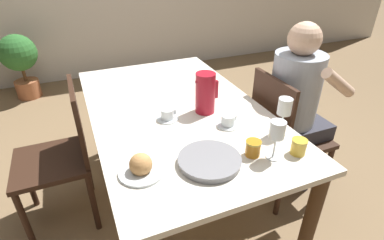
# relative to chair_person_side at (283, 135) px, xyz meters

# --- Properties ---
(ground_plane) EXTENTS (20.00, 20.00, 0.00)m
(ground_plane) POSITION_rel_chair_person_side_xyz_m (-0.67, 0.18, -0.49)
(ground_plane) COLOR #7F6647
(dining_table) EXTENTS (0.96, 1.61, 0.73)m
(dining_table) POSITION_rel_chair_person_side_xyz_m (-0.67, 0.18, 0.14)
(dining_table) COLOR silver
(dining_table) RESTS_ON ground_plane
(chair_person_side) EXTENTS (0.42, 0.42, 0.90)m
(chair_person_side) POSITION_rel_chair_person_side_xyz_m (0.00, 0.00, 0.00)
(chair_person_side) COLOR #331E14
(chair_person_side) RESTS_ON ground_plane
(chair_opposite) EXTENTS (0.42, 0.42, 0.90)m
(chair_opposite) POSITION_rel_chair_person_side_xyz_m (-1.34, 0.33, 0.00)
(chair_opposite) COLOR #331E14
(chair_opposite) RESTS_ON ground_plane
(person_seated) EXTENTS (0.39, 0.41, 1.19)m
(person_seated) POSITION_rel_chair_person_side_xyz_m (0.09, 0.02, 0.22)
(person_seated) COLOR #33333D
(person_seated) RESTS_ON ground_plane
(red_pitcher) EXTENTS (0.14, 0.11, 0.23)m
(red_pitcher) POSITION_rel_chair_person_side_xyz_m (-0.53, 0.08, 0.36)
(red_pitcher) COLOR #A31423
(red_pitcher) RESTS_ON dining_table
(wine_glass_water) EXTENTS (0.07, 0.07, 0.19)m
(wine_glass_water) POSITION_rel_chair_person_side_xyz_m (-0.28, -0.27, 0.39)
(wine_glass_water) COLOR white
(wine_glass_water) RESTS_ON dining_table
(wine_glass_juice) EXTENTS (0.07, 0.07, 0.19)m
(wine_glass_juice) POSITION_rel_chair_person_side_xyz_m (-0.43, -0.43, 0.38)
(wine_glass_juice) COLOR white
(wine_glass_juice) RESTS_ON dining_table
(teacup_near_person) EXTENTS (0.12, 0.12, 0.06)m
(teacup_near_person) POSITION_rel_chair_person_side_xyz_m (-0.48, -0.11, 0.27)
(teacup_near_person) COLOR silver
(teacup_near_person) RESTS_ON dining_table
(teacup_across) EXTENTS (0.12, 0.12, 0.06)m
(teacup_across) POSITION_rel_chair_person_side_xyz_m (-0.75, 0.08, 0.27)
(teacup_across) COLOR silver
(teacup_across) RESTS_ON dining_table
(serving_tray) EXTENTS (0.28, 0.28, 0.03)m
(serving_tray) POSITION_rel_chair_person_side_xyz_m (-0.71, -0.35, 0.26)
(serving_tray) COLOR gray
(serving_tray) RESTS_ON dining_table
(bread_plate) EXTENTS (0.20, 0.20, 0.10)m
(bread_plate) POSITION_rel_chair_person_side_xyz_m (-1.00, -0.30, 0.27)
(bread_plate) COLOR silver
(bread_plate) RESTS_ON dining_table
(jam_jar_amber) EXTENTS (0.07, 0.07, 0.07)m
(jam_jar_amber) POSITION_rel_chair_person_side_xyz_m (-0.50, -0.37, 0.28)
(jam_jar_amber) COLOR #C67A1E
(jam_jar_amber) RESTS_ON dining_table
(jam_jar_red) EXTENTS (0.07, 0.07, 0.07)m
(jam_jar_red) POSITION_rel_chair_person_side_xyz_m (-0.31, -0.44, 0.28)
(jam_jar_red) COLOR gold
(jam_jar_red) RESTS_ON dining_table
(potted_plant) EXTENTS (0.40, 0.40, 0.73)m
(potted_plant) POSITION_rel_chair_person_side_xyz_m (-1.71, 2.42, -0.03)
(potted_plant) COLOR #A8603D
(potted_plant) RESTS_ON ground_plane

